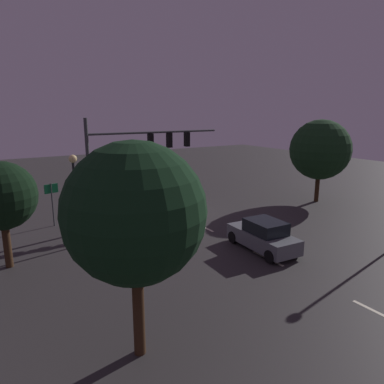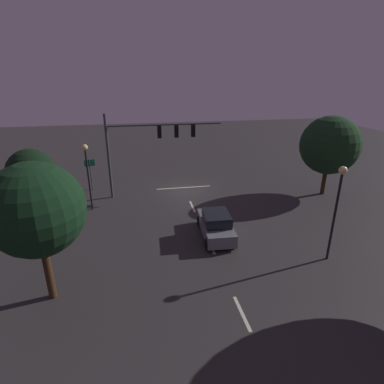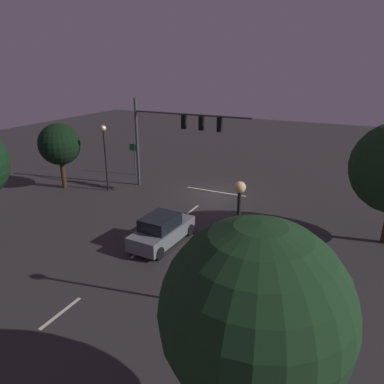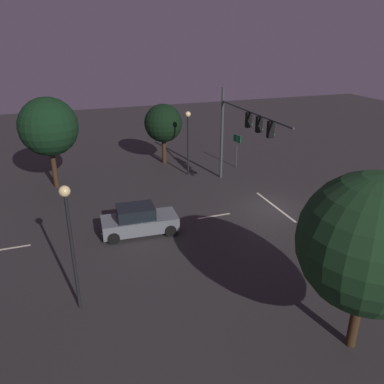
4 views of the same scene
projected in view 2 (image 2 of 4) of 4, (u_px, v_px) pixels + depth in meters
name	position (u px, v px, depth m)	size (l,w,h in m)	color
ground_plane	(184.00, 189.00, 28.56)	(80.00, 80.00, 0.00)	#2D2B2B
traffic_signal_assembly	(150.00, 139.00, 25.56)	(9.53, 0.47, 7.05)	#383A3D
lane_dash_far	(192.00, 206.00, 24.90)	(2.20, 0.16, 0.01)	beige
lane_dash_mid	(210.00, 245.00, 19.40)	(2.20, 0.16, 0.01)	beige
lane_dash_near	(242.00, 313.00, 13.91)	(2.20, 0.16, 0.01)	beige
stop_bar	(184.00, 188.00, 28.93)	(5.00, 0.16, 0.01)	beige
car_approaching	(216.00, 225.00, 20.18)	(2.10, 4.45, 1.70)	slate
street_lamp_left_kerb	(338.00, 197.00, 16.57)	(0.44, 0.44, 5.56)	black
street_lamp_right_kerb	(87.00, 165.00, 23.10)	(0.44, 0.44, 5.17)	black
route_sign	(90.00, 168.00, 27.72)	(0.89, 0.28, 2.87)	#383A3D
tree_left_near	(330.00, 145.00, 25.93)	(4.89, 4.89, 6.80)	#382314
tree_right_near	(36.00, 210.00, 13.27)	(4.18, 4.18, 6.69)	#382314
tree_right_far	(31.00, 172.00, 21.58)	(3.26, 3.26, 5.21)	#382314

